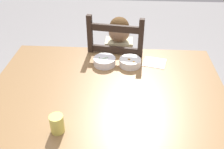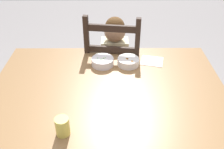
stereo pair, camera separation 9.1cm
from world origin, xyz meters
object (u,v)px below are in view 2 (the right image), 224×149
(bowl_of_peas, at_px, (103,61))
(spoon, at_px, (122,63))
(drinking_cup, at_px, (62,126))
(bowl_of_carrots, at_px, (128,61))
(child_figure, at_px, (115,56))
(dining_table, at_px, (108,100))
(dining_chair, at_px, (114,72))

(bowl_of_peas, distance_m, spoon, 0.14)
(spoon, distance_m, drinking_cup, 0.74)
(bowl_of_peas, relative_size, bowl_of_carrots, 1.03)
(bowl_of_peas, relative_size, spoon, 1.31)
(child_figure, xyz_separation_m, spoon, (0.05, -0.28, 0.10))
(bowl_of_peas, height_order, bowl_of_carrots, bowl_of_peas)
(bowl_of_carrots, height_order, drinking_cup, drinking_cup)
(dining_table, height_order, bowl_of_carrots, bowl_of_carrots)
(dining_table, relative_size, spoon, 12.25)
(child_figure, relative_size, bowl_of_carrots, 6.40)
(dining_table, bearing_deg, drinking_cup, -120.93)
(drinking_cup, bearing_deg, dining_table, 59.07)
(drinking_cup, bearing_deg, bowl_of_carrots, 60.93)
(dining_chair, bearing_deg, bowl_of_carrots, -71.69)
(bowl_of_peas, bearing_deg, dining_table, -81.85)
(child_figure, bearing_deg, bowl_of_peas, -107.23)
(child_figure, distance_m, drinking_cup, 0.99)
(bowl_of_peas, bearing_deg, dining_chair, 74.27)
(bowl_of_peas, bearing_deg, spoon, 5.77)
(child_figure, distance_m, spoon, 0.30)
(bowl_of_carrots, bearing_deg, spoon, 161.72)
(dining_table, xyz_separation_m, spoon, (0.10, 0.30, 0.09))
(child_figure, relative_size, spoon, 8.14)
(bowl_of_peas, xyz_separation_m, spoon, (0.14, 0.01, -0.02))
(dining_table, relative_size, dining_chair, 1.41)
(spoon, bearing_deg, dining_table, -108.35)
(bowl_of_peas, distance_m, bowl_of_carrots, 0.18)
(dining_chair, height_order, child_figure, dining_chair)
(dining_chair, bearing_deg, dining_table, -94.25)
(dining_table, distance_m, bowl_of_carrots, 0.34)
(bowl_of_carrots, bearing_deg, dining_chair, 108.31)
(bowl_of_carrots, bearing_deg, dining_table, -116.53)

